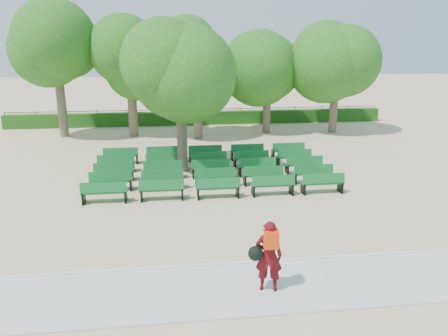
{
  "coord_description": "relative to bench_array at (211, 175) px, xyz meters",
  "views": [
    {
      "loc": [
        -2.08,
        -16.19,
        5.51
      ],
      "look_at": [
        -0.16,
        -1.0,
        1.1
      ],
      "focal_mm": 35.0,
      "sensor_mm": 36.0,
      "label": 1
    }
  ],
  "objects": [
    {
      "name": "paving",
      "position": [
        0.4,
        -8.94,
        -0.05
      ],
      "size": [
        30.0,
        2.2,
        0.06
      ],
      "primitive_type": "cube",
      "color": "silver",
      "rests_on": "ground"
    },
    {
      "name": "ground",
      "position": [
        0.4,
        -1.54,
        -0.08
      ],
      "size": [
        120.0,
        120.0,
        0.0
      ],
      "primitive_type": "plane",
      "color": "tan"
    },
    {
      "name": "tree_line",
      "position": [
        0.4,
        8.46,
        -0.08
      ],
      "size": [
        21.8,
        6.8,
        7.04
      ],
      "primitive_type": null,
      "color": "#2A6C1D",
      "rests_on": "ground"
    },
    {
      "name": "person",
      "position": [
        0.41,
        -9.08,
        0.85
      ],
      "size": [
        0.83,
        0.54,
        1.68
      ],
      "rotation": [
        0.0,
        0.0,
        2.91
      ],
      "color": "#4C0A0E",
      "rests_on": "ground"
    },
    {
      "name": "hedge",
      "position": [
        0.4,
        12.46,
        0.37
      ],
      "size": [
        26.0,
        0.7,
        0.9
      ],
      "primitive_type": "cube",
      "color": "#205415",
      "rests_on": "ground"
    },
    {
      "name": "tree_among",
      "position": [
        -1.15,
        1.08,
        3.95
      ],
      "size": [
        4.56,
        4.56,
        6.1
      ],
      "color": "brown",
      "rests_on": "ground"
    },
    {
      "name": "bench_array",
      "position": [
        0.0,
        0.0,
        0.0
      ],
      "size": [
        1.62,
        0.54,
        1.02
      ],
      "rotation": [
        0.0,
        0.0,
        -0.02
      ],
      "color": "#116528",
      "rests_on": "ground"
    },
    {
      "name": "curb",
      "position": [
        0.4,
        -7.79,
        -0.03
      ],
      "size": [
        30.0,
        0.12,
        0.1
      ],
      "primitive_type": "cube",
      "color": "silver",
      "rests_on": "ground"
    },
    {
      "name": "fence",
      "position": [
        0.4,
        12.86,
        -0.08
      ],
      "size": [
        26.0,
        0.1,
        1.02
      ],
      "primitive_type": null,
      "color": "black",
      "rests_on": "ground"
    }
  ]
}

